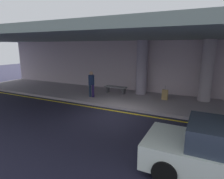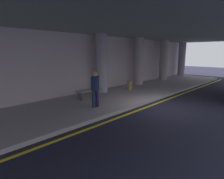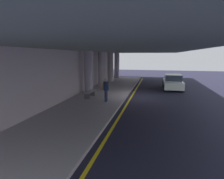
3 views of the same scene
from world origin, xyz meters
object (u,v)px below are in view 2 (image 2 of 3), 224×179
at_px(support_column_center, 164,60).
at_px(traveler_with_luggage, 95,87).
at_px(support_column_far_left, 102,64).
at_px(bench_metal, 89,92).
at_px(support_column_right_mid, 182,59).
at_px(support_column_left_mid, 139,62).
at_px(suitcase_upright_primary, 130,85).

distance_m(support_column_center, traveler_with_luggage, 10.91).
height_order(support_column_far_left, bench_metal, support_column_far_left).
distance_m(support_column_far_left, traveler_with_luggage, 3.59).
relative_size(support_column_center, support_column_right_mid, 1.00).
height_order(support_column_far_left, support_column_center, same).
bearing_deg(support_column_center, bench_metal, -175.97).
relative_size(support_column_center, traveler_with_luggage, 2.17).
bearing_deg(support_column_left_mid, traveler_with_luggage, -160.93).
bearing_deg(traveler_with_luggage, support_column_center, -60.17).
bearing_deg(bench_metal, support_column_left_mid, 6.87).
height_order(support_column_far_left, suitcase_upright_primary, support_column_far_left).
height_order(support_column_left_mid, bench_metal, support_column_left_mid).
xyz_separation_m(support_column_far_left, support_column_right_mid, (12.00, 0.00, 0.00)).
xyz_separation_m(support_column_far_left, suitcase_upright_primary, (1.81, -0.85, -1.51)).
distance_m(suitcase_upright_primary, bench_metal, 3.46).
bearing_deg(support_column_right_mid, bench_metal, -177.15).
relative_size(support_column_left_mid, support_column_center, 1.00).
xyz_separation_m(support_column_right_mid, suitcase_upright_primary, (-10.19, -0.85, -1.51)).
xyz_separation_m(support_column_far_left, traveler_with_luggage, (-2.63, -2.29, -0.86)).
xyz_separation_m(support_column_right_mid, bench_metal, (-13.64, -0.68, -1.47)).
relative_size(support_column_right_mid, bench_metal, 2.28).
bearing_deg(bench_metal, suitcase_upright_primary, -2.82).
distance_m(support_column_left_mid, bench_metal, 5.87).
height_order(traveler_with_luggage, suitcase_upright_primary, traveler_with_luggage).
xyz_separation_m(support_column_left_mid, support_column_right_mid, (8.00, 0.00, 0.00)).
relative_size(support_column_left_mid, bench_metal, 2.28).
xyz_separation_m(traveler_with_luggage, suitcase_upright_primary, (4.44, 1.44, -0.65)).
distance_m(support_column_center, bench_metal, 9.78).
relative_size(support_column_center, bench_metal, 2.28).
distance_m(support_column_far_left, support_column_center, 8.00).
bearing_deg(traveler_with_luggage, support_column_right_mid, -63.43).
bearing_deg(bench_metal, traveler_with_luggage, -121.45).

